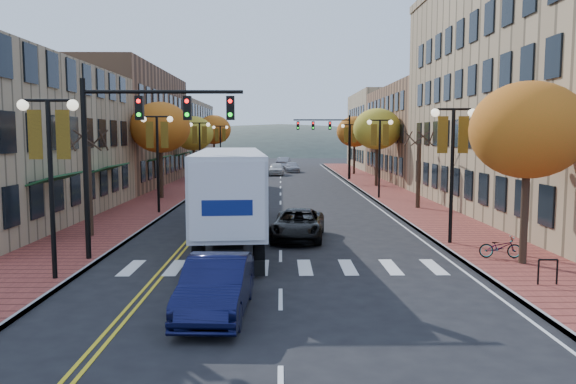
{
  "coord_description": "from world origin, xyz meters",
  "views": [
    {
      "loc": [
        0.0,
        -18.36,
        4.89
      ],
      "look_at": [
        0.36,
        8.06,
        2.2
      ],
      "focal_mm": 35.0,
      "sensor_mm": 36.0,
      "label": 1
    }
  ],
  "objects_px": {
    "semi_truck": "(230,187)",
    "bicycle": "(500,247)",
    "black_suv": "(298,224)",
    "navy_sedan": "(216,286)"
  },
  "relations": [
    {
      "from": "black_suv",
      "to": "bicycle",
      "type": "bearing_deg",
      "value": -25.98
    },
    {
      "from": "navy_sedan",
      "to": "bicycle",
      "type": "distance_m",
      "value": 12.04
    },
    {
      "from": "black_suv",
      "to": "navy_sedan",
      "type": "bearing_deg",
      "value": -97.23
    },
    {
      "from": "semi_truck",
      "to": "bicycle",
      "type": "xyz_separation_m",
      "value": [
        10.89,
        -5.19,
        -1.87
      ]
    },
    {
      "from": "navy_sedan",
      "to": "bicycle",
      "type": "height_order",
      "value": "navy_sedan"
    },
    {
      "from": "semi_truck",
      "to": "navy_sedan",
      "type": "bearing_deg",
      "value": -91.27
    },
    {
      "from": "semi_truck",
      "to": "black_suv",
      "type": "xyz_separation_m",
      "value": [
        3.2,
        -0.41,
        -1.74
      ]
    },
    {
      "from": "navy_sedan",
      "to": "bicycle",
      "type": "bearing_deg",
      "value": 33.77
    },
    {
      "from": "navy_sedan",
      "to": "semi_truck",
      "type": "bearing_deg",
      "value": 95.37
    },
    {
      "from": "semi_truck",
      "to": "bicycle",
      "type": "relative_size",
      "value": 10.52
    }
  ]
}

